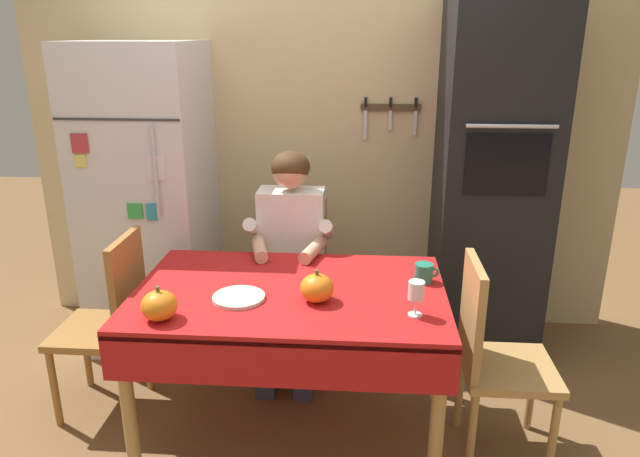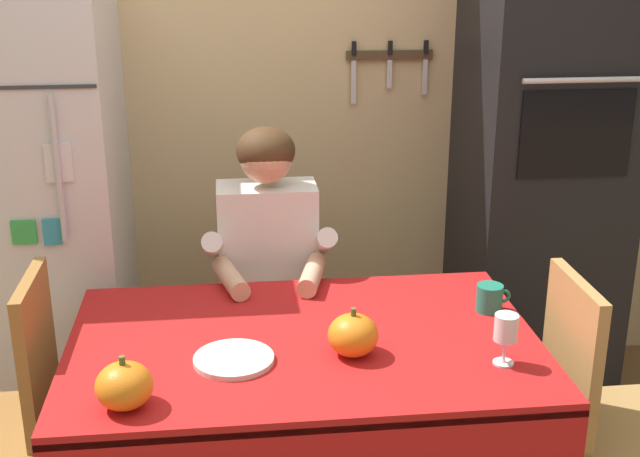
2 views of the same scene
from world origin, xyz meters
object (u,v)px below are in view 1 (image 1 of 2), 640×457
refrigerator (149,199)px  coffee_mug (424,273)px  pumpkin_large (159,306)px  seated_person (290,245)px  pumpkin_medium (317,288)px  wine_glass (416,292)px  wall_oven (492,179)px  chair_behind_person (295,270)px  chair_left_side (112,317)px  serving_tray (239,297)px  chair_right_side (492,352)px  dining_table (290,308)px

refrigerator → coffee_mug: 1.73m
coffee_mug → pumpkin_large: size_ratio=0.76×
seated_person → pumpkin_medium: 0.73m
wine_glass → coffee_mug: bearing=79.0°
wall_oven → pumpkin_medium: 1.39m
chair_behind_person → chair_left_side: 1.07m
refrigerator → pumpkin_medium: size_ratio=12.36×
refrigerator → serving_tray: refrigerator is taller
chair_left_side → wine_glass: size_ratio=6.16×
chair_left_side → coffee_mug: size_ratio=8.29×
wall_oven → wine_glass: (-0.51, -1.12, -0.21)m
refrigerator → serving_tray: (0.74, -0.98, -0.15)m
chair_right_side → pumpkin_large: 1.44m
dining_table → wine_glass: 0.61m
dining_table → wine_glass: size_ratio=9.28×
wall_oven → pumpkin_large: wall_oven is taller
wine_glass → dining_table: bearing=160.2°
wall_oven → seated_person: wall_oven is taller
dining_table → seated_person: size_ratio=1.12×
chair_left_side → coffee_mug: chair_left_side is taller
pumpkin_medium → pumpkin_large: bearing=-160.9°
chair_behind_person → dining_table: bearing=-84.9°
chair_behind_person → chair_left_side: size_ratio=1.00×
pumpkin_large → chair_left_side: bearing=133.9°
seated_person → chair_right_side: seated_person is taller
dining_table → wine_glass: wine_glass is taller
chair_behind_person → serving_tray: size_ratio=4.06×
chair_right_side → coffee_mug: chair_right_side is taller
pumpkin_medium → dining_table: bearing=144.9°
refrigerator → dining_table: refrigerator is taller
chair_left_side → chair_right_side: bearing=-6.1°
coffee_mug → serving_tray: 0.86m
chair_behind_person → pumpkin_medium: chair_behind_person is taller
pumpkin_medium → chair_behind_person: bearing=102.9°
refrigerator → wine_glass: 1.84m
wall_oven → chair_right_side: wall_oven is taller
chair_right_side → seated_person: bearing=145.2°
pumpkin_large → wine_glass: bearing=6.2°
chair_right_side → wall_oven: bearing=81.5°
chair_left_side → coffee_mug: bearing=1.2°
pumpkin_large → serving_tray: size_ratio=0.64×
chair_left_side → pumpkin_medium: size_ratio=6.38×
seated_person → pumpkin_large: bearing=-114.6°
chair_right_side → serving_tray: size_ratio=4.06×
chair_behind_person → coffee_mug: 0.97m
chair_behind_person → pumpkin_medium: bearing=-77.1°
coffee_mug → pumpkin_large: (-1.10, -0.46, 0.02)m
wine_glass → pumpkin_medium: wine_glass is taller
refrigerator → dining_table: bearing=-42.9°
pumpkin_large → serving_tray: pumpkin_large is taller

